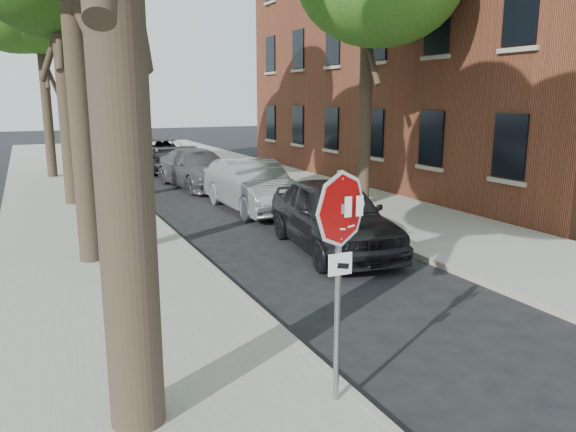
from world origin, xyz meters
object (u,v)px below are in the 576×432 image
tree_far (37,3)px  car_a (333,215)px  stop_sign (340,243)px  car_c (198,169)px  car_b (252,186)px  car_d (163,155)px

tree_far → car_a: size_ratio=1.94×
stop_sign → tree_far: size_ratio=0.28×
stop_sign → car_c: size_ratio=0.52×
car_a → car_c: 10.26m
car_b → car_d: 10.73m
car_a → car_d: 15.80m
car_c → car_d: car_d is taller
tree_far → car_d: 8.16m
car_b → car_c: car_b is taller
car_d → car_c: bearing=-92.6°
car_a → car_c: bearing=99.2°
car_d → stop_sign: bearing=-101.6°
stop_sign → tree_far: (-2.02, 21.14, 5.26)m
stop_sign → car_d: size_ratio=0.48×
car_a → car_b: 5.07m
stop_sign → car_c: bearing=79.3°
tree_far → car_b: size_ratio=1.97×
car_b → stop_sign: bearing=-107.7°
stop_sign → car_a: (3.30, 5.97, -1.13)m
car_b → car_a: bearing=-91.1°
stop_sign → car_b: 11.58m
car_b → tree_far: bearing=116.7°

